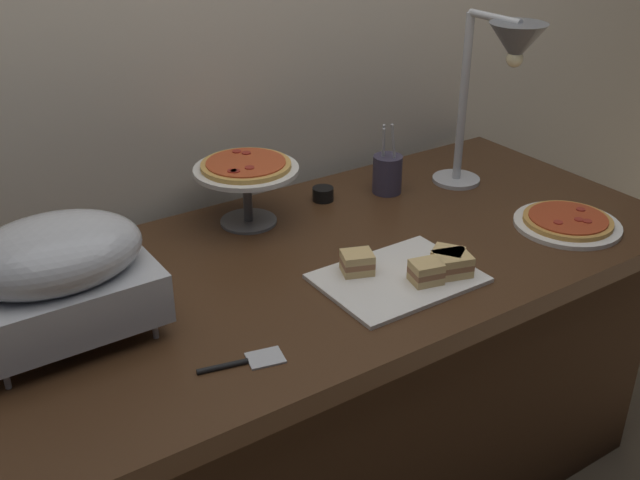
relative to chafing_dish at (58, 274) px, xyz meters
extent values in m
cube|color=beige|center=(0.60, 0.49, 0.30)|extent=(4.40, 0.04, 2.40)
cube|color=#422816|center=(0.60, -0.01, -0.17)|extent=(1.90, 0.84, 0.05)
cube|color=black|center=(0.60, -0.01, -0.55)|extent=(1.75, 0.74, 0.71)
cylinder|color=#B7BABF|center=(-0.14, -0.11, -0.12)|extent=(0.01, 0.01, 0.04)
cylinder|color=#B7BABF|center=(0.14, -0.11, -0.12)|extent=(0.01, 0.01, 0.04)
cylinder|color=#B7BABF|center=(0.14, 0.11, -0.12)|extent=(0.01, 0.01, 0.04)
cube|color=#B7BABF|center=(0.00, 0.00, -0.05)|extent=(0.36, 0.26, 0.11)
ellipsoid|color=#B7BABF|center=(0.00, 0.00, 0.04)|extent=(0.34, 0.25, 0.14)
cylinder|color=#B7BABF|center=(1.21, 0.16, -0.14)|extent=(0.14, 0.14, 0.01)
cylinder|color=#B7BABF|center=(1.21, 0.16, 0.11)|extent=(0.02, 0.02, 0.48)
cylinder|color=#B7BABF|center=(1.21, 0.07, 0.35)|extent=(0.02, 0.18, 0.02)
cone|color=#595B60|center=(1.21, -0.02, 0.30)|extent=(0.15, 0.15, 0.10)
sphere|color=#F9EAB2|center=(1.21, -0.02, 0.26)|extent=(0.04, 0.04, 0.04)
cylinder|color=white|center=(1.24, -0.23, -0.14)|extent=(0.28, 0.28, 0.01)
cylinder|color=#C68E42|center=(1.24, -0.23, -0.13)|extent=(0.23, 0.23, 0.01)
cylinder|color=#AD3D1E|center=(1.24, -0.23, -0.12)|extent=(0.20, 0.20, 0.00)
cylinder|color=maroon|center=(1.26, -0.27, -0.12)|extent=(0.02, 0.02, 0.00)
cylinder|color=maroon|center=(1.30, -0.22, -0.12)|extent=(0.02, 0.02, 0.00)
cylinder|color=maroon|center=(1.19, -0.24, -0.12)|extent=(0.02, 0.02, 0.00)
cylinder|color=maroon|center=(1.25, -0.26, -0.12)|extent=(0.02, 0.02, 0.00)
cylinder|color=#595B60|center=(0.56, 0.26, -0.07)|extent=(0.02, 0.02, 0.14)
cylinder|color=#595B60|center=(0.56, 0.26, -0.14)|extent=(0.15, 0.15, 0.01)
cylinder|color=white|center=(0.56, 0.26, 0.01)|extent=(0.27, 0.27, 0.01)
cylinder|color=gold|center=(0.56, 0.26, 0.02)|extent=(0.23, 0.23, 0.01)
cylinder|color=#B74723|center=(0.56, 0.26, 0.03)|extent=(0.20, 0.20, 0.00)
cylinder|color=maroon|center=(0.55, 0.21, 0.03)|extent=(0.02, 0.02, 0.00)
cylinder|color=maroon|center=(0.57, 0.33, 0.03)|extent=(0.02, 0.02, 0.00)
cylinder|color=maroon|center=(0.50, 0.21, 0.03)|extent=(0.02, 0.02, 0.00)
cylinder|color=maroon|center=(0.50, 0.22, 0.03)|extent=(0.02, 0.02, 0.00)
cylinder|color=maroon|center=(0.59, 0.31, 0.03)|extent=(0.02, 0.02, 0.00)
cube|color=white|center=(0.70, -0.20, -0.14)|extent=(0.35, 0.26, 0.01)
cube|color=tan|center=(0.73, -0.25, -0.13)|extent=(0.08, 0.07, 0.02)
cube|color=#9E6642|center=(0.73, -0.25, -0.11)|extent=(0.08, 0.07, 0.01)
cube|color=tan|center=(0.73, -0.25, -0.09)|extent=(0.08, 0.07, 0.02)
cube|color=tan|center=(0.81, -0.26, -0.13)|extent=(0.10, 0.09, 0.02)
cube|color=#9E6642|center=(0.81, -0.26, -0.11)|extent=(0.10, 0.09, 0.01)
cube|color=tan|center=(0.81, -0.26, -0.09)|extent=(0.10, 0.09, 0.02)
cube|color=tan|center=(0.81, -0.23, -0.13)|extent=(0.09, 0.09, 0.02)
cube|color=#9E6642|center=(0.81, -0.23, -0.11)|extent=(0.09, 0.09, 0.01)
cube|color=tan|center=(0.81, -0.23, -0.09)|extent=(0.09, 0.09, 0.02)
cube|color=tan|center=(0.63, -0.13, -0.13)|extent=(0.09, 0.08, 0.02)
cube|color=#9E6642|center=(0.63, -0.13, -0.11)|extent=(0.09, 0.08, 0.01)
cube|color=tan|center=(0.63, -0.13, -0.09)|extent=(0.09, 0.08, 0.02)
cylinder|color=black|center=(0.80, 0.27, -0.13)|extent=(0.06, 0.06, 0.04)
cylinder|color=maroon|center=(0.80, 0.27, -0.11)|extent=(0.05, 0.05, 0.01)
cylinder|color=#383347|center=(0.99, 0.21, -0.09)|extent=(0.08, 0.08, 0.11)
cylinder|color=#B7BABF|center=(0.98, 0.22, -0.03)|extent=(0.03, 0.03, 0.16)
cylinder|color=#B7BABF|center=(0.99, 0.19, -0.02)|extent=(0.04, 0.01, 0.18)
cylinder|color=#B7BABF|center=(0.98, 0.22, -0.03)|extent=(0.02, 0.03, 0.17)
cube|color=#B7BABF|center=(0.29, -0.29, -0.14)|extent=(0.08, 0.07, 0.00)
cylinder|color=black|center=(0.21, -0.27, -0.14)|extent=(0.10, 0.03, 0.01)
camera|label=1|loc=(-0.28, -1.34, 0.73)|focal=42.32mm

